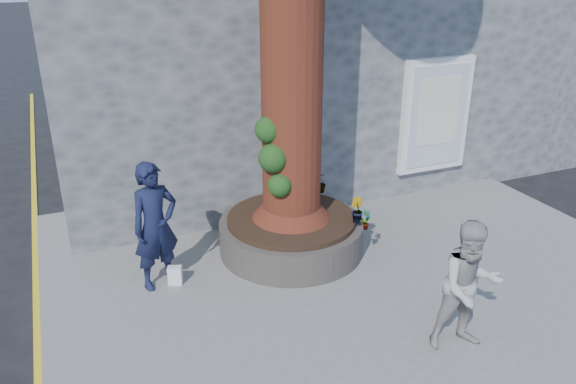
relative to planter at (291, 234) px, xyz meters
name	(u,v)px	position (x,y,z in m)	size (l,w,h in m)	color
ground	(296,340)	(-0.80, -2.00, -0.41)	(120.00, 120.00, 0.00)	black
pavement	(359,274)	(0.70, -1.00, -0.35)	(9.00, 8.00, 0.12)	slate
yellow_line	(38,354)	(-3.85, -1.00, -0.41)	(0.10, 30.00, 0.01)	yellow
stone_shop	(270,19)	(1.70, 5.20, 2.75)	(10.30, 8.30, 6.30)	#4F5355
neighbour_shop	(532,13)	(9.70, 5.20, 2.59)	(6.00, 8.00, 6.00)	#4F5355
planter	(291,234)	(0.00, 0.00, 0.00)	(2.30, 2.30, 0.60)	black
man	(155,226)	(-2.15, -0.19, 0.65)	(0.68, 0.45, 1.88)	#121733
woman	(469,287)	(0.97, -3.02, 0.54)	(0.81, 0.63, 1.66)	#A29F9B
shopping_bag	(175,275)	(-1.96, -0.27, -0.15)	(0.20, 0.12, 0.28)	white
plant_a	(366,220)	(0.85, -0.85, 0.47)	(0.17, 0.11, 0.32)	gray
plant_b	(357,210)	(0.85, -0.57, 0.51)	(0.22, 0.21, 0.40)	gray
plant_c	(320,183)	(0.85, 0.71, 0.48)	(0.20, 0.20, 0.35)	gray
plant_d	(296,185)	(0.45, 0.85, 0.45)	(0.26, 0.23, 0.29)	gray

